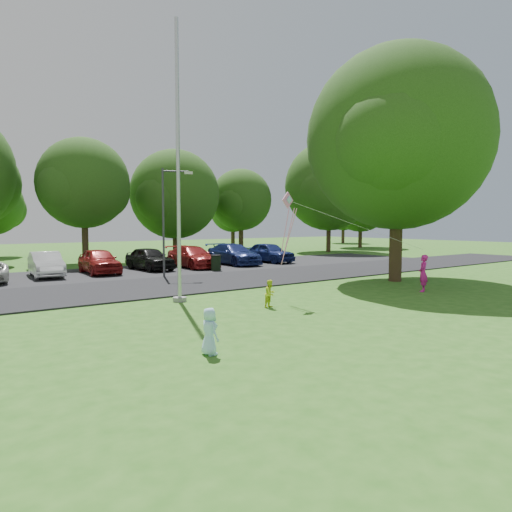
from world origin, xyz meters
TOP-DOWN VIEW (x-y plane):
  - ground at (0.00, 0.00)m, footprint 120.00×120.00m
  - park_road at (0.00, 9.00)m, footprint 60.00×6.00m
  - parking_strip at (0.00, 15.50)m, footprint 42.00×7.00m
  - flagpole at (-3.50, 5.00)m, footprint 0.50×0.50m
  - street_lamp at (-0.54, 11.99)m, footprint 1.50×0.78m
  - trash_can at (3.01, 13.00)m, footprint 0.62×0.62m
  - big_tree at (7.61, 3.84)m, footprint 9.38×8.74m
  - tree_row at (1.59, 24.23)m, footprint 64.35×11.94m
  - horizon_trees at (4.06, 33.88)m, footprint 77.46×7.20m
  - parked_cars at (-0.39, 15.54)m, footprint 20.44×5.40m
  - woman at (5.70, 1.09)m, footprint 0.67×0.60m
  - child_yellow at (-1.60, 2.10)m, footprint 0.54×0.48m
  - child_blue at (-6.11, -1.45)m, footprint 0.34×0.51m
  - kite at (-0.37, 2.43)m, footprint 6.53×1.64m

SIDE VIEW (x-z plane):
  - ground at x=0.00m, z-range 0.00..0.00m
  - park_road at x=0.00m, z-range 0.00..0.06m
  - parking_strip at x=0.00m, z-range 0.00..0.06m
  - child_yellow at x=-1.60m, z-range 0.00..0.94m
  - trash_can at x=3.01m, z-range 0.00..0.98m
  - child_blue at x=-6.11m, z-range 0.00..1.03m
  - parked_cars at x=-0.39m, z-range 0.03..1.48m
  - woman at x=5.70m, z-range 0.00..1.54m
  - kite at x=-0.37m, z-range 1.89..4.47m
  - street_lamp at x=-0.54m, z-range 0.57..6.25m
  - flagpole at x=-3.50m, z-range -0.83..9.17m
  - horizon_trees at x=4.06m, z-range 0.79..7.81m
  - tree_row at x=1.59m, z-range 0.27..11.15m
  - big_tree at x=7.61m, z-range 1.05..12.31m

